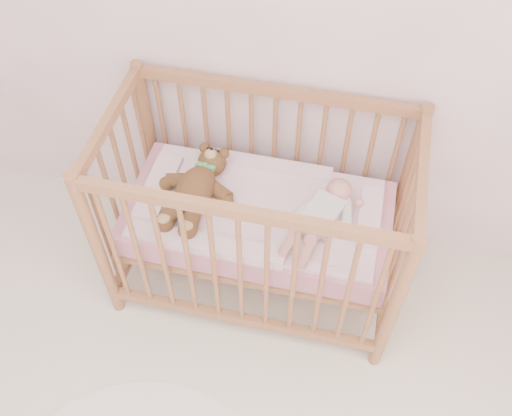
% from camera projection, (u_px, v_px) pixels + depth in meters
% --- Properties ---
extents(wall_back, '(4.00, 0.02, 2.70)m').
position_uv_depth(wall_back, '(251.00, 1.00, 2.25)').
color(wall_back, white).
rests_on(wall_back, floor).
extents(crib, '(1.36, 0.76, 1.00)m').
position_uv_depth(crib, '(258.00, 216.00, 2.65)').
color(crib, '#AE734A').
rests_on(crib, floor).
extents(mattress, '(1.22, 0.62, 0.13)m').
position_uv_depth(mattress, '(258.00, 218.00, 2.67)').
color(mattress, pink).
rests_on(mattress, crib).
extents(blanket, '(1.10, 0.58, 0.06)m').
position_uv_depth(blanket, '(258.00, 208.00, 2.61)').
color(blanket, pink).
rests_on(blanket, mattress).
extents(baby, '(0.42, 0.58, 0.13)m').
position_uv_depth(baby, '(322.00, 212.00, 2.49)').
color(baby, silver).
rests_on(baby, blanket).
extents(teddy_bear, '(0.45, 0.58, 0.15)m').
position_uv_depth(teddy_bear, '(195.00, 188.00, 2.57)').
color(teddy_bear, brown).
rests_on(teddy_bear, blanket).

